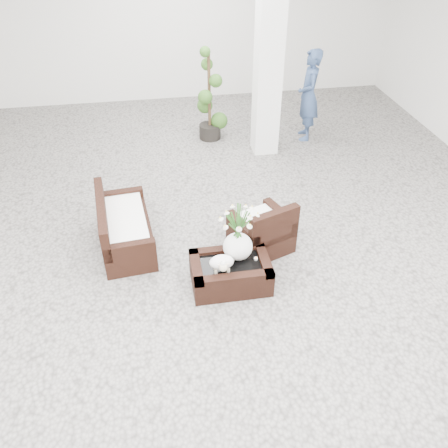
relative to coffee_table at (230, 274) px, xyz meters
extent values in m
plane|color=gray|center=(-0.02, 0.45, -0.16)|extent=(11.00, 11.00, 0.00)
cube|color=white|center=(1.18, 3.25, 1.59)|extent=(0.40, 0.40, 3.50)
cube|color=black|center=(0.00, 0.00, 0.00)|extent=(0.90, 0.60, 0.31)
ellipsoid|color=white|center=(-0.12, -0.10, 0.26)|extent=(0.28, 0.23, 0.21)
cylinder|color=white|center=(0.30, 0.02, 0.17)|extent=(0.04, 0.04, 0.03)
cube|color=black|center=(0.50, 0.62, 0.20)|extent=(0.84, 0.83, 0.71)
cube|color=black|center=(-1.19, 0.96, 0.19)|extent=(0.74, 1.34, 0.68)
imported|color=navy|center=(2.04, 3.60, 0.64)|extent=(0.47, 0.64, 1.59)
camera|label=1|loc=(-0.74, -3.94, 3.68)|focal=37.38mm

